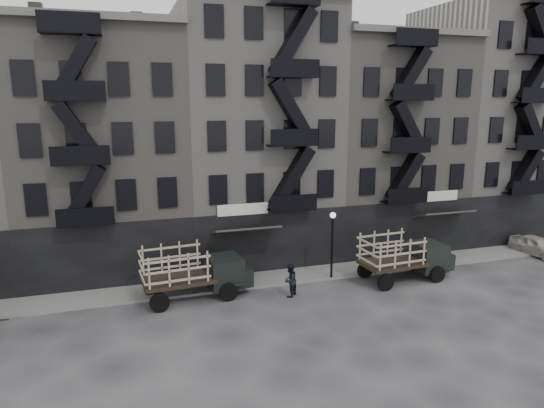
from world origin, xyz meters
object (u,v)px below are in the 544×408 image
object	(u,v)px
stake_truck_east	(405,253)
car_east	(538,246)
stake_truck_west	(193,269)
pedestrian_mid	(290,280)

from	to	relation	value
stake_truck_east	car_east	distance (m)	11.85
stake_truck_west	car_east	world-z (taller)	stake_truck_west
car_east	pedestrian_mid	world-z (taller)	pedestrian_mid
pedestrian_mid	car_east	bearing A→B (deg)	141.92
stake_truck_west	stake_truck_east	xyz separation A→B (m)	(12.78, -1.04, -0.03)
stake_truck_east	car_east	size ratio (longest dim) A/B	1.49
car_east	pedestrian_mid	xyz separation A→B (m)	(-19.31, -1.71, 0.27)
stake_truck_east	car_east	bearing A→B (deg)	2.70
car_east	stake_truck_east	bearing A→B (deg)	-178.19
stake_truck_west	pedestrian_mid	bearing A→B (deg)	-20.21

